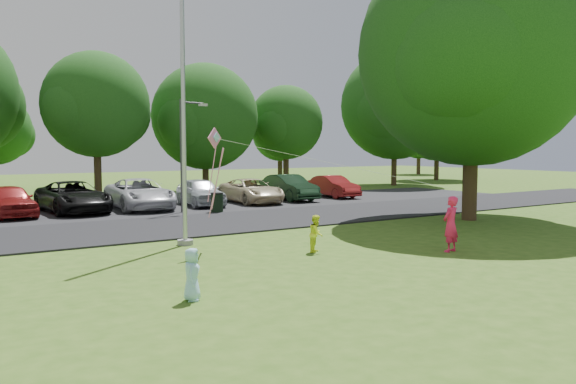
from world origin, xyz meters
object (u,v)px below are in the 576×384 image
flagpole (183,112)px  child_yellow (316,234)px  big_tree (473,57)px  woman (451,224)px  kite (221,154)px  trash_can (217,203)px  street_lamp (185,145)px  child_blue (192,274)px

flagpole → child_yellow: 5.58m
big_tree → woman: big_tree is taller
woman → kite: 7.06m
trash_can → big_tree: big_tree is taller
street_lamp → trash_can: bearing=-41.3°
woman → kite: (-5.58, 3.79, 2.06)m
flagpole → child_blue: 7.54m
child_yellow → street_lamp: bearing=45.4°
woman → kite: bearing=-45.9°
big_tree → child_yellow: (-9.70, -2.37, -6.25)m
trash_can → big_tree: bearing=-46.3°
woman → big_tree: bearing=-156.5°
woman → child_blue: size_ratio=1.55×
trash_can → big_tree: (7.80, -8.16, 6.31)m
woman → child_yellow: bearing=-43.9°
woman → child_yellow: 3.95m
trash_can → woman: 12.72m
big_tree → woman: size_ratio=7.19×
flagpole → kite: flagpole is taller
big_tree → child_yellow: big_tree is taller
woman → child_yellow: (-3.33, 2.10, -0.27)m
flagpole → street_lamp: 8.78m
kite → street_lamp: bearing=46.6°
flagpole → trash_can: bearing=57.5°
street_lamp → child_yellow: bearing=-103.0°
street_lamp → kite: 10.03m
street_lamp → kite: size_ratio=0.88×
trash_can → child_blue: bearing=-117.7°
street_lamp → child_blue: (-5.81, -14.18, -2.64)m
flagpole → big_tree: size_ratio=0.85×
flagpole → kite: (0.49, -1.57, -1.28)m
trash_can → child_yellow: child_yellow is taller
child_blue → kite: kite is taller
street_lamp → trash_can: size_ratio=5.49×
flagpole → kite: size_ratio=1.66×
flagpole → trash_can: (4.63, 7.27, -3.68)m
trash_can → big_tree: 12.93m
child_blue → kite: size_ratio=0.18×
kite → woman: bearing=-60.8°
flagpole → woman: (6.07, -5.36, -3.35)m
woman → street_lamp: bearing=-90.3°
street_lamp → woman: size_ratio=3.22×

